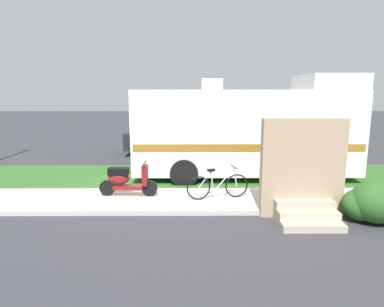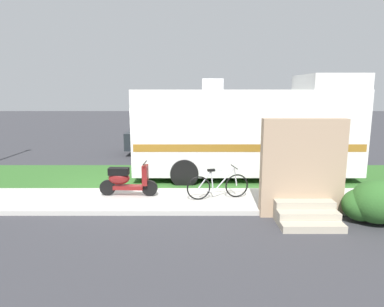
{
  "view_description": "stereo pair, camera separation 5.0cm",
  "coord_description": "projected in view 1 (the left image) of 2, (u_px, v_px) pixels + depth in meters",
  "views": [
    {
      "loc": [
        1.97,
        -10.2,
        3.07
      ],
      "look_at": [
        2.03,
        0.3,
        1.1
      ],
      "focal_mm": 31.93,
      "sensor_mm": 36.0,
      "label": 1
    },
    {
      "loc": [
        2.02,
        -10.2,
        3.07
      ],
      "look_at": [
        2.03,
        0.3,
        1.1
      ],
      "focal_mm": 31.93,
      "sensor_mm": 36.0,
      "label": 2
    }
  ],
  "objects": [
    {
      "name": "sidewalk",
      "position": [
        119.0,
        201.0,
        9.39
      ],
      "size": [
        24.0,
        2.0,
        0.12
      ],
      "color": "beige",
      "rests_on": "ground"
    },
    {
      "name": "motorhome_rv",
      "position": [
        247.0,
        130.0,
        11.87
      ],
      "size": [
        7.49,
        2.79,
        3.57
      ],
      "color": "silver",
      "rests_on": "ground"
    },
    {
      "name": "bicycle",
      "position": [
        218.0,
        185.0,
        9.33
      ],
      "size": [
        1.71,
        0.55,
        0.88
      ],
      "color": "black",
      "rests_on": "ground"
    },
    {
      "name": "ground_plane",
      "position": [
        127.0,
        190.0,
        10.58
      ],
      "size": [
        80.0,
        80.0,
        0.0
      ],
      "primitive_type": "plane",
      "color": "#38383D"
    },
    {
      "name": "bush_by_porch",
      "position": [
        376.0,
        203.0,
        7.88
      ],
      "size": [
        1.43,
        1.08,
        1.02
      ],
      "color": "#2D6026",
      "rests_on": "ground"
    },
    {
      "name": "bottle_green",
      "position": [
        298.0,
        193.0,
        9.51
      ],
      "size": [
        0.07,
        0.07,
        0.26
      ],
      "color": "navy",
      "rests_on": "ground"
    },
    {
      "name": "porch_steps",
      "position": [
        303.0,
        179.0,
        8.18
      ],
      "size": [
        2.0,
        1.26,
        2.4
      ],
      "color": "#B2A893",
      "rests_on": "ground"
    },
    {
      "name": "pickup_truck_near",
      "position": [
        196.0,
        133.0,
        16.47
      ],
      "size": [
        5.56,
        2.35,
        1.89
      ],
      "color": "#1E2328",
      "rests_on": "ground"
    },
    {
      "name": "grass_strip",
      "position": [
        134.0,
        177.0,
        12.05
      ],
      "size": [
        24.0,
        3.4,
        0.08
      ],
      "color": "#336628",
      "rests_on": "ground"
    },
    {
      "name": "scooter",
      "position": [
        126.0,
        180.0,
        9.57
      ],
      "size": [
        1.64,
        0.5,
        0.97
      ],
      "color": "black",
      "rests_on": "ground"
    }
  ]
}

